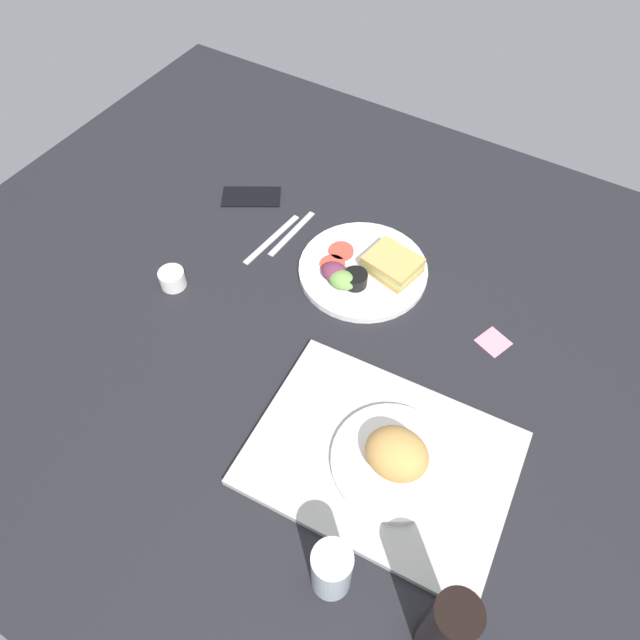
% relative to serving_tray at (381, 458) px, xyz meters
% --- Properties ---
extents(ground_plane, '(1.90, 1.50, 0.03)m').
position_rel_serving_tray_xyz_m(ground_plane, '(0.22, -0.21, -0.02)').
color(ground_plane, black).
extents(serving_tray, '(0.47, 0.36, 0.02)m').
position_rel_serving_tray_xyz_m(serving_tray, '(0.00, 0.00, 0.00)').
color(serving_tray, '#B2B2AD').
rests_on(serving_tray, ground_plane).
extents(bread_plate_near, '(0.22, 0.22, 0.09)m').
position_rel_serving_tray_xyz_m(bread_plate_near, '(-0.02, 0.00, 0.04)').
color(bread_plate_near, white).
rests_on(bread_plate_near, serving_tray).
extents(plate_with_salad, '(0.29, 0.29, 0.05)m').
position_rel_serving_tray_xyz_m(plate_with_salad, '(0.23, -0.37, 0.01)').
color(plate_with_salad, white).
rests_on(plate_with_salad, ground_plane).
extents(drinking_glass, '(0.06, 0.06, 0.13)m').
position_rel_serving_tray_xyz_m(drinking_glass, '(-0.03, 0.22, 0.06)').
color(drinking_glass, silver).
rests_on(drinking_glass, ground_plane).
extents(soda_bottle, '(0.06, 0.06, 0.20)m').
position_rel_serving_tray_xyz_m(soda_bottle, '(-0.20, 0.21, 0.09)').
color(soda_bottle, black).
rests_on(soda_bottle, ground_plane).
extents(espresso_cup, '(0.06, 0.06, 0.04)m').
position_rel_serving_tray_xyz_m(espresso_cup, '(0.58, -0.13, 0.01)').
color(espresso_cup, silver).
rests_on(espresso_cup, ground_plane).
extents(fork, '(0.02, 0.17, 0.01)m').
position_rel_serving_tray_xyz_m(fork, '(0.44, -0.39, -0.01)').
color(fork, '#B7B7BC').
rests_on(fork, ground_plane).
extents(knife, '(0.03, 0.19, 0.01)m').
position_rel_serving_tray_xyz_m(knife, '(0.47, -0.35, -0.01)').
color(knife, '#B7B7BC').
rests_on(knife, ground_plane).
extents(cell_phone, '(0.16, 0.14, 0.01)m').
position_rel_serving_tray_xyz_m(cell_phone, '(0.59, -0.45, -0.00)').
color(cell_phone, black).
rests_on(cell_phone, ground_plane).
extents(sticky_note, '(0.07, 0.07, 0.00)m').
position_rel_serving_tray_xyz_m(sticky_note, '(-0.08, -0.34, -0.01)').
color(sticky_note, pink).
rests_on(sticky_note, ground_plane).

